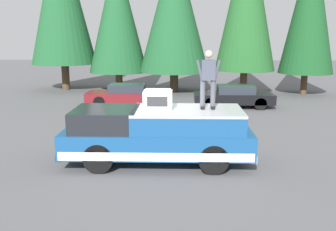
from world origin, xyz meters
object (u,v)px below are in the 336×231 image
Objects in this scene: parked_car_black at (234,96)px; parked_car_maroon at (126,95)px; compressor_unit at (158,99)px; pickup_truck at (158,135)px; person_on_truck_bed at (208,78)px.

parked_car_maroon is at bearing 87.18° from parked_car_black.
compressor_unit is 9.65m from parked_car_black.
compressor_unit reaches higher than parked_car_black.
parked_car_black is (8.98, -3.52, -0.29)m from pickup_truck.
person_on_truck_bed reaches higher than pickup_truck.
pickup_truck is 1.06m from compressor_unit.
compressor_unit is at bearing -166.39° from parked_car_maroon.
compressor_unit reaches higher than parked_car_maroon.
person_on_truck_bed is (-0.01, -1.46, 0.62)m from compressor_unit.
pickup_truck is 6.60× the size of compressor_unit.
compressor_unit is 0.50× the size of person_on_truck_bed.
person_on_truck_bed reaches higher than parked_car_maroon.
compressor_unit reaches higher than pickup_truck.
pickup_truck is 1.35× the size of parked_car_maroon.
pickup_truck is 1.35× the size of parked_car_black.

